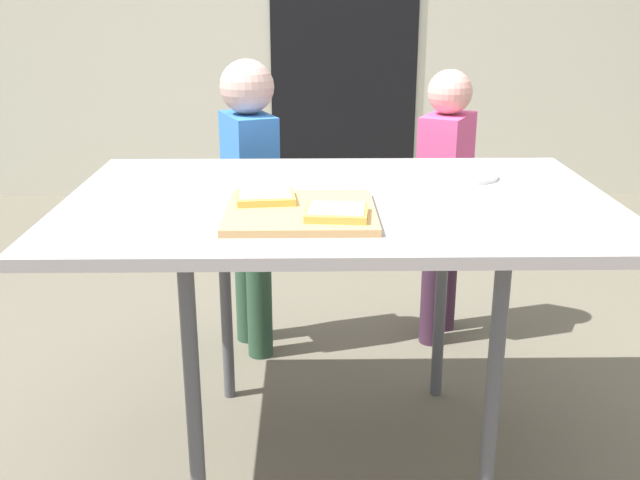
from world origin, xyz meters
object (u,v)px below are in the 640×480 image
cutting_board (301,212)px  dining_table (339,217)px  pizza_slice_near_right (337,212)px  pizza_slice_far_left (265,197)px  child_right (444,192)px  child_left (250,188)px  plate_white_right (464,176)px

cutting_board → dining_table: bearing=59.4°
pizza_slice_near_right → pizza_slice_far_left: bearing=140.9°
pizza_slice_far_left → child_right: 1.09m
pizza_slice_near_right → pizza_slice_far_left: 0.21m
child_left → pizza_slice_far_left: bearing=-82.7°
plate_white_right → cutting_board: bearing=-141.5°
cutting_board → pizza_slice_near_right: pizza_slice_near_right is taller
cutting_board → child_right: bearing=61.6°
pizza_slice_near_right → child_left: bearing=106.1°
dining_table → plate_white_right: bearing=29.1°
dining_table → cutting_board: 0.20m
pizza_slice_far_left → dining_table: bearing=27.6°
cutting_board → plate_white_right: (0.45, 0.36, -0.00)m
dining_table → plate_white_right: plate_white_right is taller
dining_table → child_left: size_ratio=1.31×
dining_table → pizza_slice_near_right: 0.24m
pizza_slice_near_right → child_right: 1.12m
pizza_slice_near_right → pizza_slice_far_left: same height
cutting_board → pizza_slice_near_right: 0.11m
dining_table → child_right: size_ratio=1.37×
dining_table → plate_white_right: size_ratio=7.42×
pizza_slice_near_right → plate_white_right: pizza_slice_near_right is taller
plate_white_right → child_left: (-0.64, 0.49, -0.16)m
dining_table → plate_white_right: (0.36, 0.20, 0.06)m
pizza_slice_near_right → child_right: (0.43, 1.01, -0.23)m
pizza_slice_far_left → child_left: size_ratio=0.14×
pizza_slice_far_left → child_right: child_right is taller
pizza_slice_far_left → child_left: 0.81m
pizza_slice_near_right → pizza_slice_far_left: size_ratio=1.00×
plate_white_right → dining_table: bearing=-150.9°
cutting_board → child_left: child_left is taller
pizza_slice_near_right → plate_white_right: 0.57m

